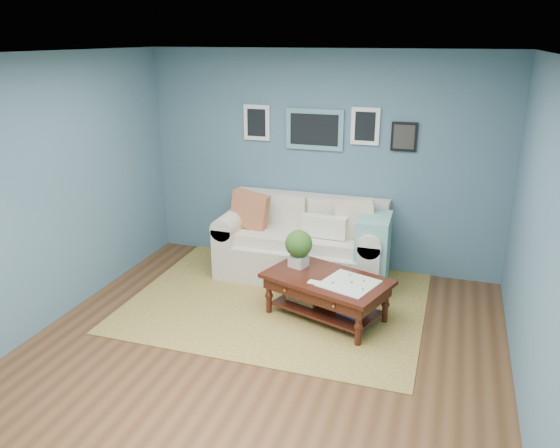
% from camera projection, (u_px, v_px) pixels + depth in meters
% --- Properties ---
extents(room_shell, '(5.00, 5.02, 2.70)m').
position_uv_depth(room_shell, '(252.00, 221.00, 4.59)').
color(room_shell, brown).
rests_on(room_shell, ground).
extents(area_rug, '(3.20, 2.56, 0.01)m').
position_uv_depth(area_rug, '(278.00, 301.00, 6.14)').
color(area_rug, brown).
rests_on(area_rug, ground).
extents(loveseat, '(2.07, 0.94, 1.07)m').
position_uv_depth(loveseat, '(310.00, 243.00, 6.66)').
color(loveseat, beige).
rests_on(loveseat, ground).
extents(coffee_table, '(1.43, 1.10, 0.88)m').
position_uv_depth(coffee_table, '(322.00, 282.00, 5.71)').
color(coffee_table, black).
rests_on(coffee_table, ground).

